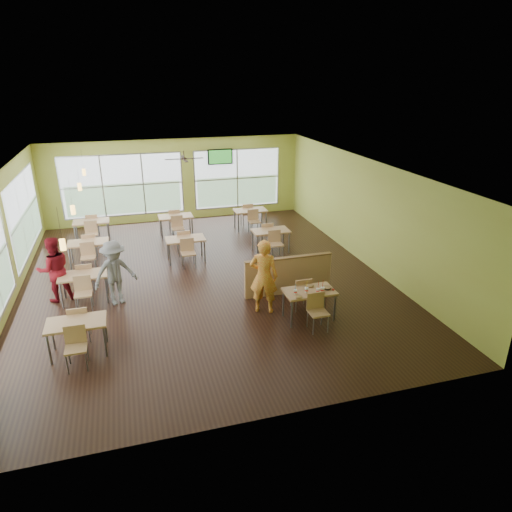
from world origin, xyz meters
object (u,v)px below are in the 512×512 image
man_plaid (264,276)px  food_basket (327,288)px  half_wall_divider (288,275)px  main_table (309,295)px

man_plaid → food_basket: (1.36, -0.69, -0.17)m
half_wall_divider → food_basket: (0.44, -1.48, 0.26)m
main_table → food_basket: main_table is taller
half_wall_divider → food_basket: bearing=-73.6°
main_table → food_basket: (0.44, -0.03, 0.15)m
half_wall_divider → man_plaid: 1.29m
half_wall_divider → man_plaid: bearing=-139.7°
half_wall_divider → main_table: bearing=-90.0°
main_table → half_wall_divider: (0.00, 1.45, -0.11)m
half_wall_divider → food_basket: size_ratio=11.04×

